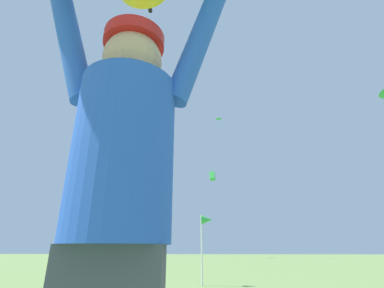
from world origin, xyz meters
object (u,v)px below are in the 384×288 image
(distant_kite_green_high_left, at_px, (212,176))
(marker_flag, at_px, (206,224))
(kite_flyer_person, at_px, (119,205))
(distant_kite_green_low_left, at_px, (219,119))

(distant_kite_green_high_left, height_order, marker_flag, distant_kite_green_high_left)
(kite_flyer_person, relative_size, marker_flag, 1.16)
(distant_kite_green_low_left, xyz_separation_m, marker_flag, (-0.96, -24.26, -14.92))
(distant_kite_green_high_left, distance_m, marker_flag, 27.44)
(kite_flyer_person, xyz_separation_m, distant_kite_green_high_left, (-0.03, 32.74, 8.50))
(kite_flyer_person, height_order, marker_flag, kite_flyer_person)
(kite_flyer_person, relative_size, distant_kite_green_low_left, 2.23)
(marker_flag, bearing_deg, distant_kite_green_high_left, 90.16)
(kite_flyer_person, distance_m, marker_flag, 6.51)
(distant_kite_green_low_left, relative_size, distant_kite_green_high_left, 0.71)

